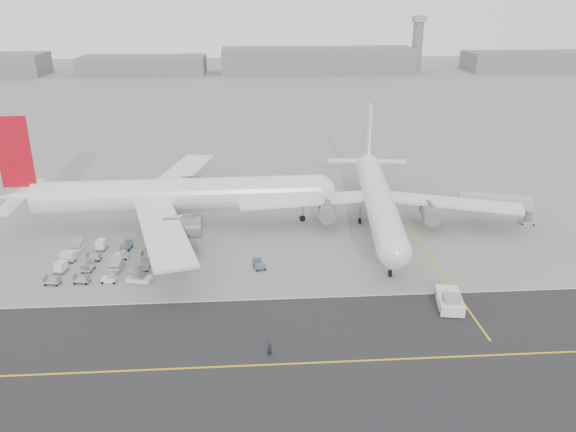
{
  "coord_description": "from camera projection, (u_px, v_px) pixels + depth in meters",
  "views": [
    {
      "loc": [
        -0.53,
        -74.73,
        41.67
      ],
      "look_at": [
        5.54,
        12.0,
        7.56
      ],
      "focal_mm": 35.0,
      "sensor_mm": 36.0,
      "label": 1
    }
  ],
  "objects": [
    {
      "name": "gse_cluster",
      "position": [
        106.0,
        265.0,
        93.24
      ],
      "size": [
        22.84,
        22.21,
        1.83
      ],
      "primitive_type": null,
      "rotation": [
        0.0,
        0.0,
        -0.12
      ],
      "color": "gray",
      "rests_on": "ground"
    },
    {
      "name": "stray_dolly",
      "position": [
        259.0,
        268.0,
        92.1
      ],
      "size": [
        2.2,
        2.81,
        1.51
      ],
      "primitive_type": null,
      "rotation": [
        0.0,
        0.0,
        0.31
      ],
      "color": "silver",
      "rests_on": "ground"
    },
    {
      "name": "ground",
      "position": [
        257.0,
        292.0,
        84.65
      ],
      "size": [
        700.0,
        700.0,
        0.0
      ],
      "primitive_type": "plane",
      "color": "gray",
      "rests_on": "ground"
    },
    {
      "name": "jet_bridge",
      "position": [
        496.0,
        203.0,
        110.07
      ],
      "size": [
        14.79,
        6.69,
        5.55
      ],
      "rotation": [
        0.0,
        0.0,
        -0.29
      ],
      "color": "gray",
      "rests_on": "ground"
    },
    {
      "name": "airliner_b",
      "position": [
        378.0,
        198.0,
        107.99
      ],
      "size": [
        54.28,
        55.16,
        19.06
      ],
      "rotation": [
        0.0,
        0.0,
        -0.12
      ],
      "color": "white",
      "rests_on": "ground"
    },
    {
      "name": "horizon_buildings",
      "position": [
        300.0,
        73.0,
        328.05
      ],
      "size": [
        520.0,
        28.0,
        28.0
      ],
      "primitive_type": null,
      "color": "slate",
      "rests_on": "ground"
    },
    {
      "name": "ground_crew_a",
      "position": [
        270.0,
        350.0,
        69.24
      ],
      "size": [
        0.71,
        0.49,
        1.89
      ],
      "primitive_type": "imported",
      "rotation": [
        0.0,
        0.0,
        0.06
      ],
      "color": "black",
      "rests_on": "ground"
    },
    {
      "name": "control_tower",
      "position": [
        417.0,
        42.0,
        331.31
      ],
      "size": [
        7.0,
        7.0,
        31.25
      ],
      "color": "slate",
      "rests_on": "ground"
    },
    {
      "name": "pushback_tug",
      "position": [
        450.0,
        300.0,
        80.35
      ],
      "size": [
        4.43,
        9.1,
        2.56
      ],
      "rotation": [
        0.0,
        0.0,
        -0.18
      ],
      "color": "white",
      "rests_on": "ground"
    },
    {
      "name": "taxiway",
      "position": [
        301.0,
        363.0,
        68.28
      ],
      "size": [
        220.0,
        59.0,
        0.03
      ],
      "color": "#2B2B2D",
      "rests_on": "ground"
    },
    {
      "name": "airliner_a",
      "position": [
        171.0,
        195.0,
        107.09
      ],
      "size": [
        63.71,
        62.98,
        21.97
      ],
      "rotation": [
        0.0,
        0.0,
        1.59
      ],
      "color": "white",
      "rests_on": "ground"
    }
  ]
}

